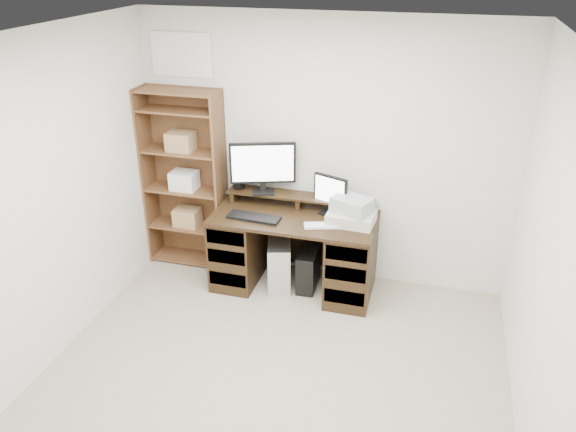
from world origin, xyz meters
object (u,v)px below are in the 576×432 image
at_px(printer, 351,218).
at_px(tower_silver, 279,262).
at_px(monitor_small, 330,193).
at_px(bookshelf, 185,178).
at_px(tower_black, 308,269).
at_px(monitor_wide, 263,165).
at_px(desk, 294,250).

bearing_deg(printer, tower_silver, -176.25).
height_order(monitor_small, printer, monitor_small).
bearing_deg(monitor_small, bookshelf, -161.79).
height_order(tower_black, bookshelf, bookshelf).
xyz_separation_m(monitor_small, tower_silver, (-0.45, -0.14, -0.72)).
relative_size(monitor_wide, bookshelf, 0.33).
relative_size(desk, printer, 3.65).
xyz_separation_m(printer, bookshelf, (-1.70, 0.21, 0.12)).
height_order(tower_silver, tower_black, tower_silver).
height_order(printer, tower_black, printer).
height_order(monitor_small, bookshelf, bookshelf).
bearing_deg(printer, desk, -176.22).
bearing_deg(desk, tower_black, 10.72).
distance_m(printer, tower_black, 0.72).
xyz_separation_m(desk, printer, (0.52, 0.00, 0.41)).
xyz_separation_m(monitor_wide, tower_black, (0.49, -0.16, -0.95)).
xyz_separation_m(monitor_small, tower_black, (-0.16, -0.11, -0.76)).
height_order(tower_silver, bookshelf, bookshelf).
distance_m(monitor_wide, monitor_small, 0.69).
relative_size(tower_silver, tower_black, 1.20).
relative_size(printer, bookshelf, 0.23).
xyz_separation_m(desk, tower_silver, (-0.15, 0.00, -0.15)).
bearing_deg(monitor_small, desk, -134.40).
distance_m(desk, bookshelf, 1.30).
relative_size(printer, tower_silver, 0.86).
distance_m(desk, monitor_small, 0.65).
xyz_separation_m(tower_silver, bookshelf, (-1.02, 0.21, 0.68)).
xyz_separation_m(printer, tower_silver, (-0.67, -0.00, -0.56)).
xyz_separation_m(desk, monitor_wide, (-0.36, 0.19, 0.75)).
bearing_deg(monitor_small, printer, -10.19).
distance_m(monitor_small, printer, 0.30).
height_order(printer, bookshelf, bookshelf).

